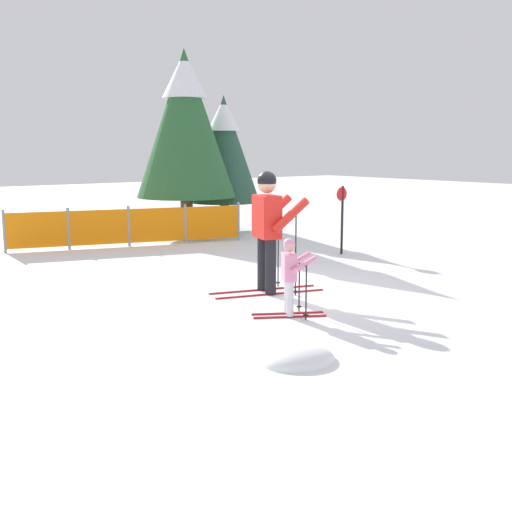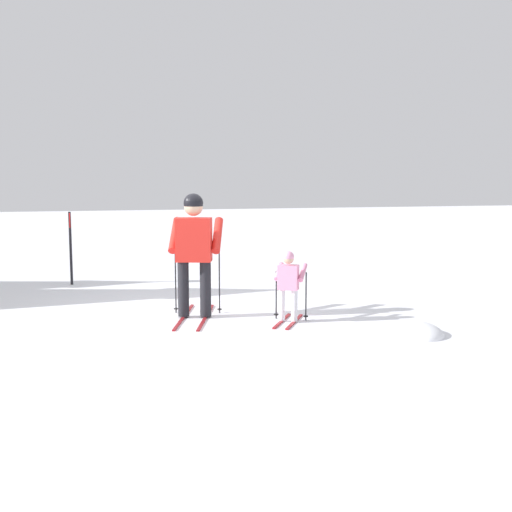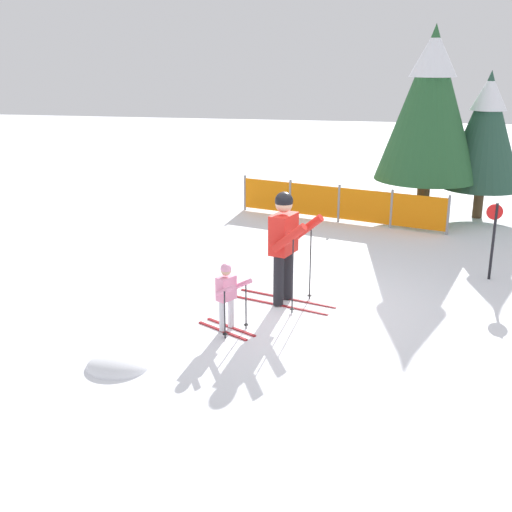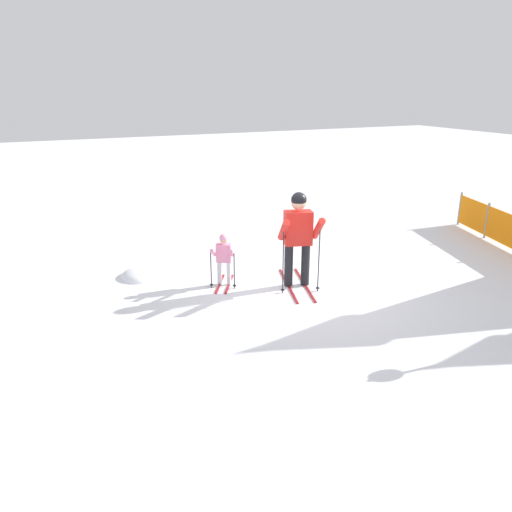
% 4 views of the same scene
% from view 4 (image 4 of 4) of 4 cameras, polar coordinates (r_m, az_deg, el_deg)
% --- Properties ---
extents(ground_plane, '(60.00, 60.00, 0.00)m').
position_cam_4_polar(ground_plane, '(9.47, 4.49, -3.85)').
color(ground_plane, white).
extents(skier_adult, '(1.75, 0.95, 1.82)m').
position_cam_4_polar(skier_adult, '(9.29, 4.85, 2.81)').
color(skier_adult, maroon).
rests_on(skier_adult, ground_plane).
extents(skier_child, '(0.94, 0.69, 1.02)m').
position_cam_4_polar(skier_child, '(9.47, -3.71, 0.01)').
color(skier_child, maroon).
rests_on(skier_child, ground_plane).
extents(snow_mound, '(0.81, 0.69, 0.32)m').
position_cam_4_polar(snow_mound, '(10.32, -13.27, -2.35)').
color(snow_mound, white).
rests_on(snow_mound, ground_plane).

